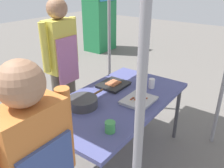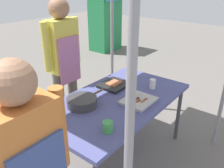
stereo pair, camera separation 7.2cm
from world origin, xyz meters
The scene contains 10 objects.
ground_plane centered at (0.00, 0.00, 0.00)m, with size 18.00×18.00×0.00m, color #66605B.
stall_table centered at (0.00, 0.00, 0.70)m, with size 1.60×0.90×0.75m.
tray_grilled_sausages centered at (0.23, 0.20, 0.77)m, with size 0.32×0.29×0.05m.
tray_meat_skewers centered at (0.08, -0.22, 0.77)m, with size 0.33×0.27×0.04m.
cooking_wok centered at (-0.31, 0.16, 0.80)m, with size 0.45×0.29×0.09m.
condiment_bowl centered at (-0.65, 0.23, 0.78)m, with size 0.13×0.13×0.05m, color #BFB28C.
drink_cup_near_edge centered at (0.44, -0.17, 0.80)m, with size 0.07×0.07×0.11m, color white.
drink_cup_by_wok centered at (-0.48, -0.29, 0.80)m, with size 0.08×0.08×0.09m, color #3F994C.
vendor_woman centered at (0.04, 0.81, 1.00)m, with size 0.52×0.24×1.68m.
neighbor_stall_left centered at (3.31, 2.90, 0.94)m, with size 0.76×0.60×1.88m.
Camera 2 is at (-1.68, -1.28, 1.87)m, focal length 37.90 mm.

